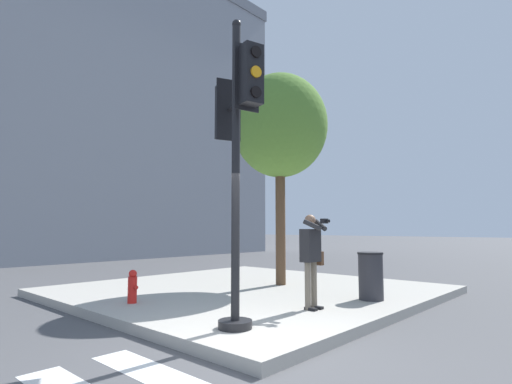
# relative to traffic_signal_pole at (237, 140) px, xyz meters

# --- Properties ---
(ground_plane) EXTENTS (160.00, 160.00, 0.00)m
(ground_plane) POSITION_rel_traffic_signal_pole_xyz_m (-0.38, -0.79, -3.02)
(ground_plane) COLOR #4C4C4F
(sidewalk_corner) EXTENTS (8.00, 8.00, 0.18)m
(sidewalk_corner) POSITION_rel_traffic_signal_pole_xyz_m (3.12, 2.71, -2.93)
(sidewalk_corner) COLOR #ADA89E
(sidewalk_corner) RESTS_ON ground_plane
(traffic_signal_pole) EXTENTS (0.65, 1.19, 4.79)m
(traffic_signal_pole) POSITION_rel_traffic_signal_pole_xyz_m (0.00, 0.00, 0.00)
(traffic_signal_pole) COLOR black
(traffic_signal_pole) RESTS_ON sidewalk_corner
(person_photographer) EXTENTS (0.58, 0.54, 1.74)m
(person_photographer) POSITION_rel_traffic_signal_pole_xyz_m (1.95, -0.03, -1.80)
(person_photographer) COLOR black
(person_photographer) RESTS_ON sidewalk_corner
(street_tree) EXTENTS (2.58, 2.58, 5.70)m
(street_tree) POSITION_rel_traffic_signal_pole_xyz_m (4.05, 2.40, 1.41)
(street_tree) COLOR brown
(street_tree) RESTS_ON sidewalk_corner
(fire_hydrant) EXTENTS (0.18, 0.24, 0.66)m
(fire_hydrant) POSITION_rel_traffic_signal_pole_xyz_m (0.02, 2.96, -2.52)
(fire_hydrant) COLOR red
(fire_hydrant) RESTS_ON sidewalk_corner
(trash_bin) EXTENTS (0.53, 0.53, 0.98)m
(trash_bin) POSITION_rel_traffic_signal_pole_xyz_m (3.58, -0.39, -2.35)
(trash_bin) COLOR #2D2D33
(trash_bin) RESTS_ON sidewalk_corner
(building_right) EXTENTS (17.69, 12.87, 18.32)m
(building_right) POSITION_rel_traffic_signal_pole_xyz_m (9.10, 21.28, 6.15)
(building_right) COLOR gray
(building_right) RESTS_ON ground_plane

